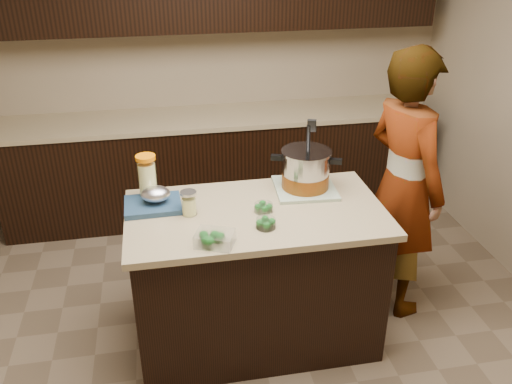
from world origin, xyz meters
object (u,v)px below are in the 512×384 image
stock_pot (306,172)px  lemonade_pitcher (148,180)px  person (403,185)px  island (256,276)px

stock_pot → lemonade_pitcher: (-0.93, 0.04, 0.01)m
lemonade_pitcher → person: bearing=-2.0°
lemonade_pitcher → stock_pot: bearing=-2.6°
lemonade_pitcher → person: (1.57, -0.05, -0.15)m
island → person: (0.98, 0.20, 0.42)m
person → stock_pot: bearing=72.9°
island → stock_pot: (0.34, 0.21, 0.57)m
lemonade_pitcher → person: 1.58m
stock_pot → lemonade_pitcher: 0.93m
lemonade_pitcher → person: size_ratio=0.16×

